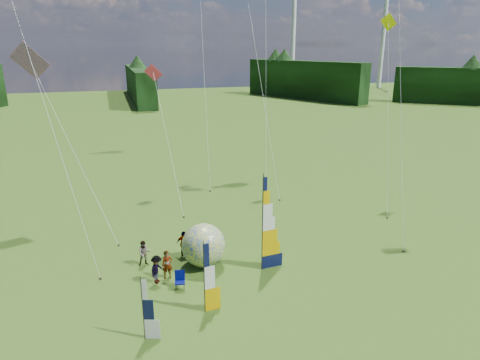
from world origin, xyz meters
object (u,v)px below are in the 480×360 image
object	(u,v)px
bol_inflatable	(204,245)
camp_chair	(180,281)
spectator_d	(184,244)
spectator_b	(144,253)
spectator_a	(167,265)
kite_whale	(261,73)
spectator_c	(157,269)
feather_banner_main	(262,225)
side_banner_left	(204,279)
side_banner_far	(143,310)

from	to	relation	value
bol_inflatable	camp_chair	xyz separation A→B (m)	(-1.78, -2.18, -0.78)
spectator_d	spectator_b	bearing A→B (deg)	46.84
spectator_a	kite_whale	bearing A→B (deg)	52.21
kite_whale	spectator_c	bearing A→B (deg)	-108.15
spectator_b	camp_chair	xyz separation A→B (m)	(1.55, -3.20, -0.27)
spectator_b	bol_inflatable	bearing A→B (deg)	-16.74
spectator_a	feather_banner_main	bearing A→B (deg)	-10.14
spectator_b	camp_chair	bearing A→B (deg)	-63.83
spectator_d	side_banner_left	bearing A→B (deg)	126.65
feather_banner_main	camp_chair	bearing A→B (deg)	-178.16
feather_banner_main	side_banner_far	size ratio (longest dim) A/B	1.88
camp_chair	side_banner_left	bearing A→B (deg)	-60.18
side_banner_left	spectator_c	bearing A→B (deg)	113.75
bol_inflatable	kite_whale	distance (m)	19.29
feather_banner_main	bol_inflatable	xyz separation A→B (m)	(-3.07, 1.49, -1.51)
side_banner_left	spectator_d	size ratio (longest dim) A/B	2.22
spectator_d	side_banner_far	bearing A→B (deg)	104.23
side_banner_left	side_banner_far	distance (m)	3.21
feather_banner_main	side_banner_left	bearing A→B (deg)	-149.02
spectator_a	spectator_b	xyz separation A→B (m)	(-1.09, 1.83, -0.04)
feather_banner_main	spectator_b	bearing A→B (deg)	152.26
feather_banner_main	spectator_c	size ratio (longest dim) A/B	3.50
side_banner_far	spectator_c	bearing A→B (deg)	95.61
spectator_b	feather_banner_main	bearing A→B (deg)	-21.07
spectator_a	spectator_c	distance (m)	0.70
spectator_d	camp_chair	xyz separation A→B (m)	(-0.86, -3.62, -0.32)
spectator_d	camp_chair	world-z (taller)	spectator_d
bol_inflatable	spectator_c	xyz separation A→B (m)	(-2.85, -1.15, -0.48)
spectator_b	kite_whale	size ratio (longest dim) A/B	0.08
kite_whale	bol_inflatable	bearing A→B (deg)	-102.69
spectator_c	bol_inflatable	bearing A→B (deg)	-34.27
feather_banner_main	spectator_a	distance (m)	5.70
feather_banner_main	spectator_a	world-z (taller)	feather_banner_main
bol_inflatable	spectator_b	xyz separation A→B (m)	(-3.33, 1.02, -0.51)
spectator_d	spectator_a	bearing A→B (deg)	96.63
feather_banner_main	kite_whale	distance (m)	18.72
camp_chair	kite_whale	world-z (taller)	kite_whale
side_banner_far	spectator_a	world-z (taller)	side_banner_far
side_banner_left	spectator_b	size ratio (longest dim) A/B	2.36
kite_whale	side_banner_far	bearing A→B (deg)	-103.86
spectator_d	camp_chair	distance (m)	3.74
feather_banner_main	spectator_a	size ratio (longest dim) A/B	3.46
spectator_d	kite_whale	world-z (taller)	kite_whale
spectator_a	kite_whale	size ratio (longest dim) A/B	0.08
spectator_d	camp_chair	size ratio (longest dim) A/B	1.65
feather_banner_main	spectator_a	xyz separation A→B (m)	(-5.30, 0.68, -1.98)
camp_chair	kite_whale	xyz separation A→B (m)	(10.48, 17.03, 9.49)
side_banner_far	camp_chair	world-z (taller)	side_banner_far
bol_inflatable	spectator_b	distance (m)	3.52
spectator_a	spectator_b	bearing A→B (deg)	117.86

